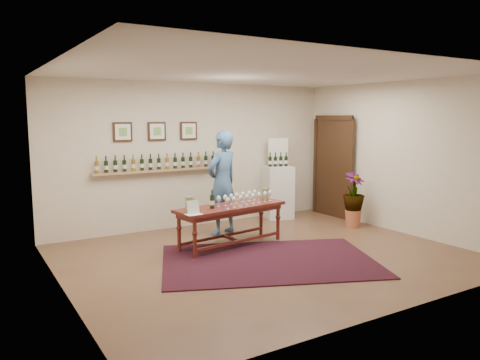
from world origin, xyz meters
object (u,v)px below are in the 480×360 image
display_pedestal (278,192)px  person (222,183)px  tasting_table (231,211)px  potted_plant (354,200)px

display_pedestal → person: person is taller
display_pedestal → person: bearing=-160.4°
tasting_table → person: 0.90m
tasting_table → person: bearing=62.1°
tasting_table → potted_plant: size_ratio=2.17×
display_pedestal → person: size_ratio=0.58×
potted_plant → person: bearing=160.4°
person → tasting_table: bearing=52.9°
display_pedestal → potted_plant: size_ratio=1.20×
tasting_table → potted_plant: 2.72m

